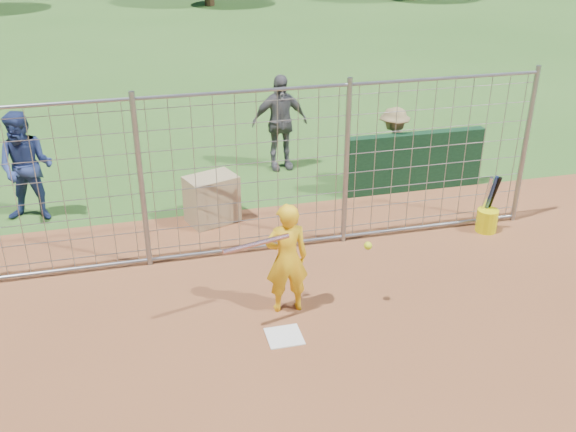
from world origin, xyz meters
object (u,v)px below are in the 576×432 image
object	(u,v)px
bystander_a	(26,167)
bucket_with_bats	(487,217)
bystander_b	(280,122)
bystander_c	(393,148)
equipment_bin	(212,199)
batter	(287,259)

from	to	relation	value
bystander_a	bucket_with_bats	size ratio (longest dim) A/B	1.91
bystander_b	bystander_c	bearing A→B (deg)	-40.56
bucket_with_bats	equipment_bin	bearing A→B (deg)	161.19
batter	bystander_a	distance (m)	5.03
bystander_b	bucket_with_bats	bearing A→B (deg)	-55.55
batter	bystander_b	distance (m)	5.00
bystander_b	bucket_with_bats	size ratio (longest dim) A/B	1.94
bystander_a	bucket_with_bats	world-z (taller)	bystander_a
bystander_a	bystander_b	bearing A→B (deg)	28.78
bystander_a	bucket_with_bats	distance (m)	7.52
bystander_c	equipment_bin	distance (m)	3.52
bystander_c	bucket_with_bats	size ratio (longest dim) A/B	1.56
bystander_b	equipment_bin	world-z (taller)	bystander_b
batter	bystander_c	bearing A→B (deg)	-127.42
bystander_b	bucket_with_bats	world-z (taller)	bystander_b
batter	bystander_b	bearing A→B (deg)	-100.20
batter	equipment_bin	bearing A→B (deg)	-76.27
bystander_a	bucket_with_bats	xyz separation A→B (m)	(7.14, -2.27, -0.68)
batter	equipment_bin	distance (m)	2.89
bystander_a	equipment_bin	bearing A→B (deg)	-2.44
bystander_c	equipment_bin	bearing A→B (deg)	-23.07
bystander_b	equipment_bin	xyz separation A→B (m)	(-1.65, -2.07, -0.54)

